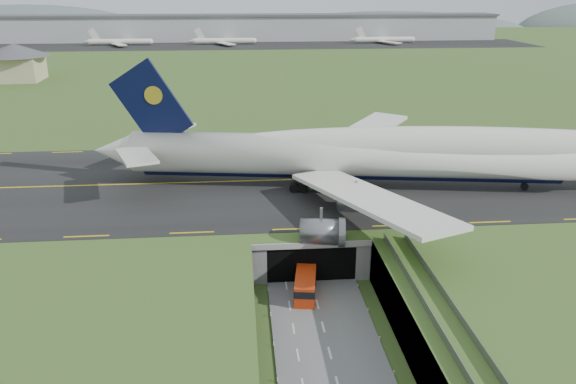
{
  "coord_description": "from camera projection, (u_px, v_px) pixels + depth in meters",
  "views": [
    {
      "loc": [
        -8.93,
        -58.57,
        37.71
      ],
      "look_at": [
        -2.15,
        20.0,
        8.7
      ],
      "focal_mm": 35.0,
      "sensor_mm": 36.0,
      "label": 1
    }
  ],
  "objects": [
    {
      "name": "ground",
      "position": [
        320.0,
        314.0,
        68.51
      ],
      "size": [
        900.0,
        900.0,
        0.0
      ],
      "primitive_type": "plane",
      "color": "#406327",
      "rests_on": "ground"
    },
    {
      "name": "airfield_deck",
      "position": [
        320.0,
        293.0,
        67.47
      ],
      "size": [
        800.0,
        800.0,
        6.0
      ],
      "primitive_type": "cube",
      "color": "gray",
      "rests_on": "ground"
    },
    {
      "name": "trench_road",
      "position": [
        329.0,
        351.0,
        61.46
      ],
      "size": [
        12.0,
        75.0,
        0.2
      ],
      "primitive_type": "cube",
      "color": "slate",
      "rests_on": "ground"
    },
    {
      "name": "taxiway",
      "position": [
        294.0,
        180.0,
        97.26
      ],
      "size": [
        800.0,
        44.0,
        0.18
      ],
      "primitive_type": "cube",
      "color": "black",
      "rests_on": "airfield_deck"
    },
    {
      "name": "tunnel_portal",
      "position": [
        304.0,
        233.0,
        82.98
      ],
      "size": [
        17.0,
        22.3,
        6.0
      ],
      "color": "gray",
      "rests_on": "ground"
    },
    {
      "name": "guideway",
      "position": [
        474.0,
        375.0,
        49.69
      ],
      "size": [
        3.0,
        53.0,
        7.05
      ],
      "color": "#A8A8A3",
      "rests_on": "ground"
    },
    {
      "name": "jumbo_jet",
      "position": [
        395.0,
        154.0,
        91.81
      ],
      "size": [
        104.06,
        64.63,
        21.63
      ],
      "rotation": [
        0.0,
        0.0,
        -0.15
      ],
      "color": "silver",
      "rests_on": "ground"
    },
    {
      "name": "shuttle_tram",
      "position": [
        305.0,
        285.0,
        71.98
      ],
      "size": [
        3.68,
        7.31,
        2.86
      ],
      "rotation": [
        0.0,
        0.0,
        -0.16
      ],
      "color": "red",
      "rests_on": "ground"
    },
    {
      "name": "service_building",
      "position": [
        15.0,
        59.0,
        196.88
      ],
      "size": [
        24.72,
        24.72,
        12.92
      ],
      "rotation": [
        0.0,
        0.0,
        0.04
      ],
      "color": "tan",
      "rests_on": "ground"
    },
    {
      "name": "cargo_terminal",
      "position": [
        252.0,
        27.0,
        343.65
      ],
      "size": [
        320.0,
        67.0,
        15.6
      ],
      "color": "#B2B2B2",
      "rests_on": "ground"
    },
    {
      "name": "distant_hills",
      "position": [
        324.0,
        38.0,
        477.16
      ],
      "size": [
        700.0,
        91.0,
        60.0
      ],
      "color": "slate",
      "rests_on": "ground"
    }
  ]
}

